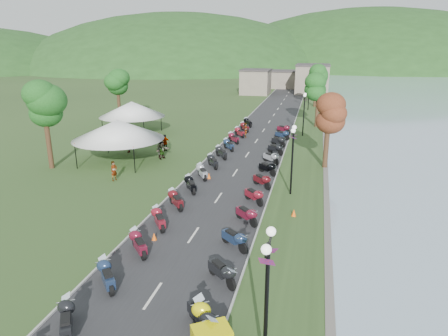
# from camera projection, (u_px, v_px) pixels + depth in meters

# --- Properties ---
(road) EXTENTS (7.00, 120.00, 0.02)m
(road) POSITION_uv_depth(u_px,v_px,m) (264.00, 130.00, 51.06)
(road) COLOR #2B2B2D
(road) RESTS_ON ground
(hills_backdrop) EXTENTS (360.00, 120.00, 76.00)m
(hills_backdrop) POSITION_uv_depth(u_px,v_px,m) (307.00, 66.00, 199.72)
(hills_backdrop) COLOR #285621
(hills_backdrop) RESTS_ON ground
(far_building) EXTENTS (18.00, 16.00, 5.00)m
(far_building) POSITION_uv_depth(u_px,v_px,m) (282.00, 80.00, 92.56)
(far_building) COLOR gray
(far_building) RESTS_ON ground
(yellow_trike) EXTENTS (2.75, 3.03, 1.18)m
(yellow_trike) POSITION_uv_depth(u_px,v_px,m) (206.00, 325.00, 14.92)
(yellow_trike) COLOR yellow
(yellow_trike) RESTS_ON ground
(moto_row_left) EXTENTS (2.60, 49.54, 1.10)m
(moto_row_left) POSITION_uv_depth(u_px,v_px,m) (197.00, 178.00, 31.26)
(moto_row_left) COLOR #331411
(moto_row_left) RESTS_ON ground
(moto_row_right) EXTENTS (2.60, 42.17, 1.10)m
(moto_row_right) POSITION_uv_depth(u_px,v_px,m) (261.00, 180.00, 30.82)
(moto_row_right) COLOR #331411
(moto_row_right) RESTS_ON ground
(streetlamp_near) EXTENTS (1.40, 1.40, 5.00)m
(streetlamp_near) POSITION_uv_depth(u_px,v_px,m) (266.00, 307.00, 12.94)
(streetlamp_near) COLOR black
(streetlamp_near) RESTS_ON ground
(vendor_tent_main) EXTENTS (5.59, 5.59, 4.00)m
(vendor_tent_main) POSITION_uv_depth(u_px,v_px,m) (119.00, 141.00, 36.94)
(vendor_tent_main) COLOR white
(vendor_tent_main) RESTS_ON ground
(vendor_tent_side) EXTENTS (5.24, 5.24, 4.00)m
(vendor_tent_side) POSITION_uv_depth(u_px,v_px,m) (133.00, 118.00, 48.36)
(vendor_tent_side) COLOR white
(vendor_tent_side) RESTS_ON ground
(tree_park_left) EXTENTS (3.31, 3.31, 9.20)m
(tree_park_left) POSITION_uv_depth(u_px,v_px,m) (45.00, 117.00, 34.34)
(tree_park_left) COLOR #226620
(tree_park_left) RESTS_ON ground
(tree_lakeside) EXTENTS (2.59, 2.59, 7.20)m
(tree_lakeside) POSITION_uv_depth(u_px,v_px,m) (328.00, 128.00, 34.80)
(tree_lakeside) COLOR #226620
(tree_lakeside) RESTS_ON ground
(pedestrian_a) EXTENTS (0.62, 0.71, 1.64)m
(pedestrian_a) POSITION_uv_depth(u_px,v_px,m) (115.00, 180.00, 32.44)
(pedestrian_a) COLOR slate
(pedestrian_a) RESTS_ON ground
(pedestrian_b) EXTENTS (0.89, 0.49, 1.83)m
(pedestrian_b) POSITION_uv_depth(u_px,v_px,m) (161.00, 157.00, 38.97)
(pedestrian_b) COLOR slate
(pedestrian_b) RESTS_ON ground
(pedestrian_c) EXTENTS (1.16, 1.29, 1.92)m
(pedestrian_c) POSITION_uv_depth(u_px,v_px,m) (129.00, 152.00, 40.82)
(pedestrian_c) COLOR slate
(pedestrian_c) RESTS_ON ground
(traffic_cone_near) EXTENTS (0.29, 0.29, 0.46)m
(traffic_cone_near) POSITION_uv_depth(u_px,v_px,m) (154.00, 236.00, 22.54)
(traffic_cone_near) COLOR #F2590C
(traffic_cone_near) RESTS_ON ground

